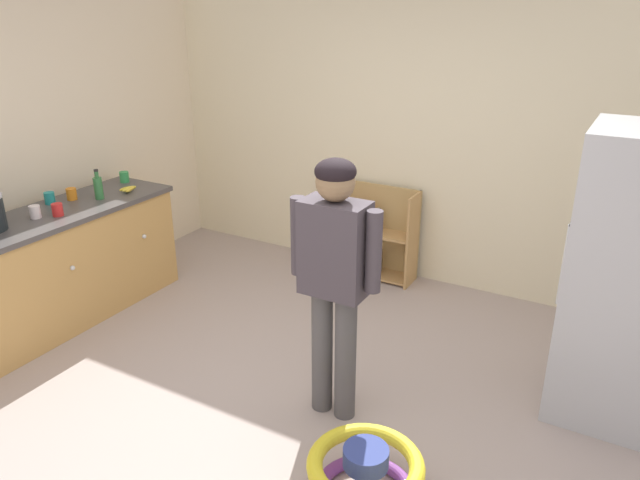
% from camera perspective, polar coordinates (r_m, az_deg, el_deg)
% --- Properties ---
extents(ground_plane, '(12.00, 12.00, 0.00)m').
position_cam_1_polar(ground_plane, '(3.93, -3.30, -16.02)').
color(ground_plane, '#AA9992').
rests_on(ground_plane, ground).
extents(back_wall, '(5.20, 0.06, 2.70)m').
position_cam_1_polar(back_wall, '(5.32, 10.22, 10.01)').
color(back_wall, '#F1E5BF').
rests_on(back_wall, ground).
extents(left_side_wall, '(0.06, 2.99, 2.70)m').
position_cam_1_polar(left_side_wall, '(5.61, -22.40, 9.34)').
color(left_side_wall, '#F1E0C0').
rests_on(left_side_wall, ground).
extents(kitchen_counter, '(0.65, 2.23, 0.90)m').
position_cam_1_polar(kitchen_counter, '(5.11, -24.46, -2.79)').
color(kitchen_counter, tan).
rests_on(kitchen_counter, ground).
extents(refrigerator, '(0.73, 0.68, 1.78)m').
position_cam_1_polar(refrigerator, '(3.94, 27.49, -3.52)').
color(refrigerator, '#B7BABF').
rests_on(refrigerator, ground).
extents(bookshelf, '(0.80, 0.28, 0.85)m').
position_cam_1_polar(bookshelf, '(5.58, 4.69, 0.29)').
color(bookshelf, tan).
rests_on(bookshelf, ground).
extents(standing_person, '(0.57, 0.23, 1.63)m').
position_cam_1_polar(standing_person, '(3.44, 1.38, -2.62)').
color(standing_person, '#504E4F').
rests_on(standing_person, ground).
extents(baby_walker, '(0.60, 0.60, 0.32)m').
position_cam_1_polar(baby_walker, '(3.30, 4.30, -21.28)').
color(baby_walker, '#7A3A98').
rests_on(baby_walker, ground).
extents(banana_bunch, '(0.12, 0.16, 0.04)m').
position_cam_1_polar(banana_bunch, '(5.33, -17.64, 4.65)').
color(banana_bunch, gold).
rests_on(banana_bunch, kitchen_counter).
extents(green_glass_bottle, '(0.07, 0.07, 0.25)m').
position_cam_1_polar(green_glass_bottle, '(5.20, -20.27, 4.72)').
color(green_glass_bottle, '#33753D').
rests_on(green_glass_bottle, kitchen_counter).
extents(white_cup, '(0.08, 0.08, 0.09)m').
position_cam_1_polar(white_cup, '(4.93, -25.39, 2.42)').
color(white_cup, white).
rests_on(white_cup, kitchen_counter).
extents(green_cup, '(0.08, 0.08, 0.09)m').
position_cam_1_polar(green_cup, '(5.63, -18.05, 5.70)').
color(green_cup, green).
rests_on(green_cup, kitchen_counter).
extents(orange_cup, '(0.08, 0.08, 0.09)m').
position_cam_1_polar(orange_cup, '(5.27, -22.47, 4.05)').
color(orange_cup, orange).
rests_on(orange_cup, kitchen_counter).
extents(red_cup, '(0.08, 0.08, 0.09)m').
position_cam_1_polar(red_cup, '(4.91, -23.62, 2.64)').
color(red_cup, red).
rests_on(red_cup, kitchen_counter).
extents(teal_cup, '(0.08, 0.08, 0.09)m').
position_cam_1_polar(teal_cup, '(5.23, -24.24, 3.64)').
color(teal_cup, teal).
rests_on(teal_cup, kitchen_counter).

